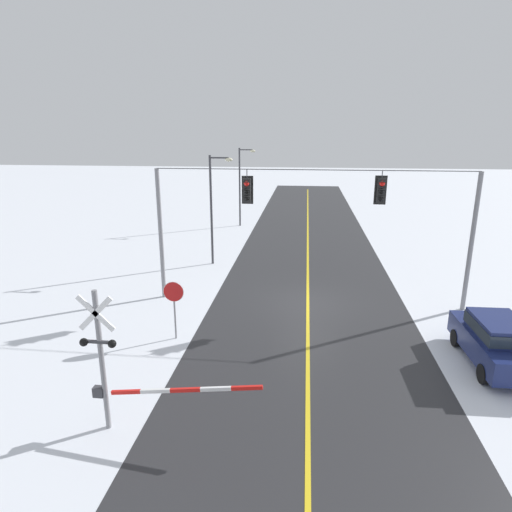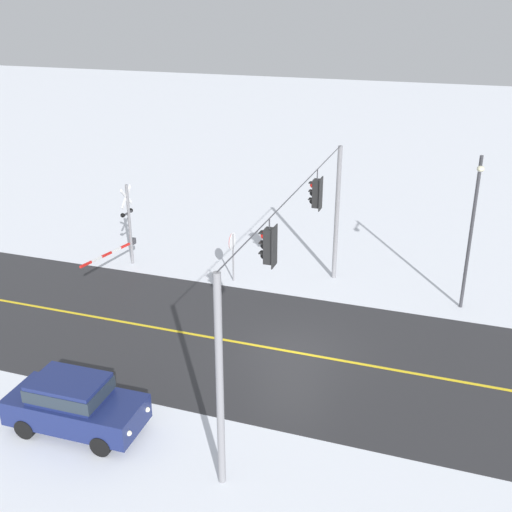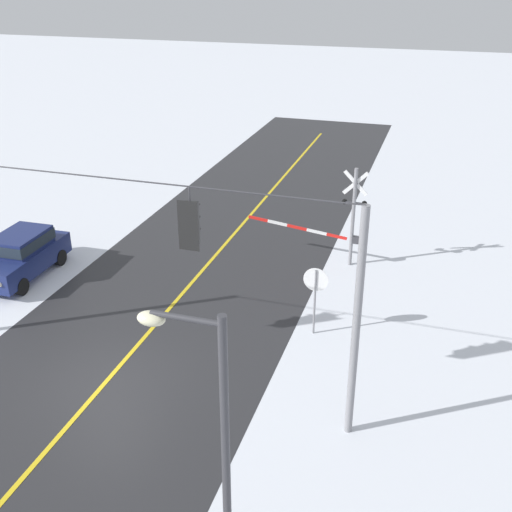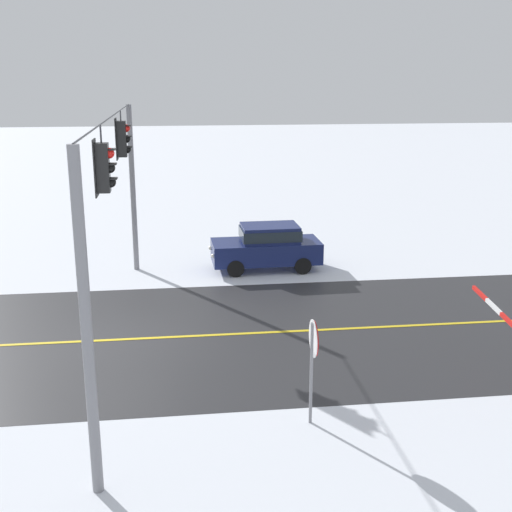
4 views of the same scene
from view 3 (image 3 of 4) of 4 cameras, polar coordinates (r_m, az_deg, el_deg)
ground_plane at (r=18.71m, az=-13.57°, el=-11.13°), size 160.00×160.00×0.00m
signal_span at (r=16.69m, az=-15.01°, el=0.15°), size 14.20×0.47×6.22m
stop_sign at (r=19.56m, az=5.51°, el=-2.80°), size 0.80×0.09×2.35m
railroad_crossing at (r=24.30m, az=7.96°, el=3.59°), size 4.73×0.31×4.00m
parked_car_navy at (r=25.08m, az=-20.80°, el=0.24°), size 1.90×4.23×1.74m
streetlamp_near at (r=10.24m, az=-3.97°, el=-17.79°), size 1.39×0.28×6.50m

